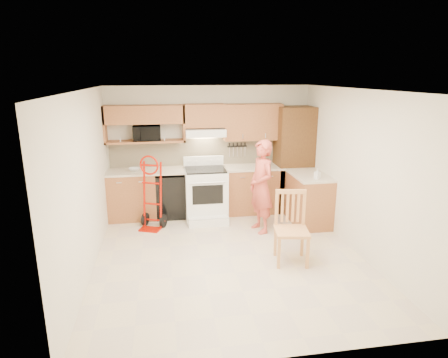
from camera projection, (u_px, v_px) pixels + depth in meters
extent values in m
cube|color=beige|center=(229.00, 257.00, 5.93)|extent=(4.00, 4.50, 0.02)
cube|color=white|center=(230.00, 89.00, 5.27)|extent=(4.00, 4.50, 0.02)
cube|color=beige|center=(210.00, 149.00, 7.76)|extent=(4.00, 0.02, 2.50)
cube|color=beige|center=(274.00, 243.00, 3.45)|extent=(4.00, 0.02, 2.50)
cube|color=beige|center=(85.00, 184.00, 5.29)|extent=(0.02, 4.50, 2.50)
cube|color=beige|center=(358.00, 172.00, 5.92)|extent=(0.02, 4.50, 2.50)
cube|color=beige|center=(210.00, 152.00, 7.74)|extent=(3.92, 0.03, 0.55)
cube|color=#A56239|center=(132.00, 195.00, 7.43)|extent=(0.90, 0.60, 0.90)
cube|color=black|center=(172.00, 195.00, 7.55)|extent=(0.60, 0.60, 0.85)
cube|color=#A56239|center=(253.00, 190.00, 7.80)|extent=(1.14, 0.60, 0.90)
cube|color=beige|center=(147.00, 171.00, 7.35)|extent=(1.50, 0.63, 0.04)
cube|color=beige|center=(253.00, 167.00, 7.68)|extent=(1.14, 0.63, 0.04)
cube|color=#A56239|center=(309.00, 200.00, 7.17)|extent=(0.60, 1.00, 0.90)
cube|color=beige|center=(310.00, 175.00, 7.05)|extent=(0.63, 1.00, 0.04)
cube|color=#573514|center=(293.00, 159.00, 7.77)|extent=(0.70, 0.60, 2.10)
cube|color=#A56239|center=(144.00, 114.00, 7.20)|extent=(1.50, 0.33, 0.34)
cube|color=#A56239|center=(146.00, 141.00, 7.34)|extent=(1.50, 0.33, 0.04)
cube|color=#A56239|center=(204.00, 116.00, 7.39)|extent=(0.76, 0.33, 0.44)
cube|color=#A56239|center=(253.00, 122.00, 7.57)|extent=(1.14, 0.33, 0.70)
cube|color=white|center=(205.00, 132.00, 7.41)|extent=(0.76, 0.46, 0.14)
imported|color=black|center=(147.00, 133.00, 7.30)|extent=(0.52, 0.36, 0.28)
imported|color=#C44C3D|center=(261.00, 187.00, 6.70)|extent=(0.53, 0.67, 1.64)
imported|color=white|center=(317.00, 174.00, 6.71)|extent=(0.11, 0.11, 0.19)
imported|color=white|center=(134.00, 169.00, 7.30)|extent=(0.26, 0.26, 0.05)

